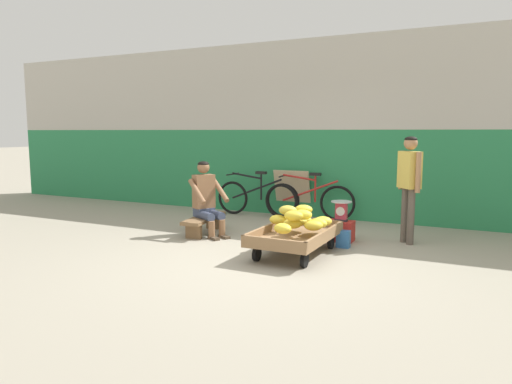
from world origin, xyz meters
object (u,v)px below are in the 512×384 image
Objects in this scene: customer_adult at (409,177)px; bicycle_far_left at (309,200)px; low_bench at (204,221)px; banana_cart at (296,237)px; vendor_seated at (207,198)px; shopping_bag at (343,239)px; weighing_scale at (341,211)px; bicycle_near_left at (256,198)px; plastic_crate at (341,231)px; sign_board at (293,193)px.

bicycle_far_left is at bearing 148.10° from customer_adult.
customer_adult reaches higher than low_bench.
low_bench is at bearing 161.71° from banana_cart.
customer_adult is (2.90, 0.74, 0.38)m from vendor_seated.
shopping_bag is at bearing 2.72° from vendor_seated.
weighing_scale is 2.40m from bicycle_near_left.
customer_adult is at bearing 14.37° from vendor_seated.
banana_cart is 6.06× the size of shopping_bag.
bicycle_near_left is at bearing 160.47° from customer_adult.
shopping_bag is (-0.76, -0.64, -0.83)m from customer_adult.
bicycle_far_left reaches higher than low_bench.
banana_cart is at bearing -107.91° from plastic_crate.
weighing_scale is (2.01, 0.46, -0.11)m from vendor_seated.
bicycle_far_left is at bearing 105.36° from banana_cart.
sign_board is at bearing 74.05° from vendor_seated.
shopping_bag is at bearing -58.05° from bicycle_far_left.
low_bench is 2.14m from weighing_scale.
vendor_seated is at bearing -105.95° from sign_board.
bicycle_far_left is at bearing 124.37° from weighing_scale.
shopping_bag is at bearing 1.51° from low_bench.
customer_adult is (2.90, -1.03, 0.60)m from bicycle_near_left.
customer_adult is (1.22, 1.28, 0.71)m from banana_cart.
banana_cart is 2.86m from bicycle_near_left.
shopping_bag is (0.14, -0.36, -0.33)m from weighing_scale.
plastic_crate is at bearing 90.00° from weighing_scale.
shopping_bag is at bearing 54.42° from banana_cart.
plastic_crate is 0.22× the size of bicycle_near_left.
sign_board is (0.68, 2.07, 0.24)m from low_bench.
vendor_seated is 1.30× the size of sign_board.
customer_adult reaches higher than bicycle_far_left.
low_bench is 1.74m from bicycle_near_left.
vendor_seated reaches higher than plastic_crate.
plastic_crate is at bearing -55.61° from bicycle_far_left.
customer_adult is at bearing 40.27° from shopping_bag.
vendor_seated is 2.18m from bicycle_far_left.
plastic_crate is (2.09, 0.42, -0.05)m from low_bench.
banana_cart is 1.29× the size of low_bench.
sign_board is at bearing 71.81° from low_bench.
banana_cart is 2.87m from sign_board.
customer_adult reaches higher than bicycle_near_left.
low_bench is 3.15m from customer_adult.
plastic_crate is 1.20× the size of weighing_scale.
banana_cart is 1.66× the size of sign_board.
banana_cart is at bearing -17.73° from vendor_seated.
weighing_scale is at bearing 12.89° from vendor_seated.
plastic_crate is 2.19m from sign_board.
shopping_bag is (1.13, -1.82, -0.23)m from bicycle_far_left.
sign_board reaches higher than weighing_scale.
banana_cart is 0.88× the size of bicycle_far_left.
bicycle_near_left is at bearing 126.10° from banana_cart.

